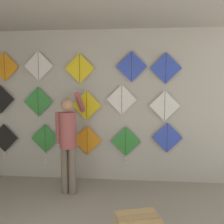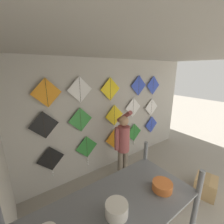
{
  "view_description": "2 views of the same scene",
  "coord_description": "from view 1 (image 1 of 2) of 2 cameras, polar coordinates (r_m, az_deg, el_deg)",
  "views": [
    {
      "loc": [
        0.95,
        -0.7,
        1.79
      ],
      "look_at": [
        0.55,
        3.58,
        1.33
      ],
      "focal_mm": 40.0,
      "sensor_mm": 36.0,
      "label": 1
    },
    {
      "loc": [
        -2.11,
        0.9,
        2.56
      ],
      "look_at": [
        -0.19,
        3.58,
        1.61
      ],
      "focal_mm": 24.0,
      "sensor_mm": 36.0,
      "label": 2
    }
  ],
  "objects": [
    {
      "name": "kite_10",
      "position": [
        5.15,
        -23.35,
        9.46
      ],
      "size": [
        0.55,
        0.01,
        0.55
      ],
      "color": "orange"
    },
    {
      "name": "kite_4",
      "position": [
        4.66,
        12.5,
        -5.75
      ],
      "size": [
        0.55,
        0.01,
        0.55
      ],
      "color": "blue"
    },
    {
      "name": "kite_14",
      "position": [
        4.56,
        12.2,
        9.77
      ],
      "size": [
        0.55,
        0.01,
        0.55
      ],
      "color": "blue"
    },
    {
      "name": "kite_7",
      "position": [
        4.62,
        -5.82,
        1.48
      ],
      "size": [
        0.55,
        0.01,
        0.55
      ],
      "color": "yellow"
    },
    {
      "name": "kite_3",
      "position": [
        4.64,
        3.14,
        -7.02
      ],
      "size": [
        0.55,
        0.04,
        0.69
      ],
      "color": "#338C38"
    },
    {
      "name": "kite_1",
      "position": [
        4.94,
        -15.02,
        -6.31
      ],
      "size": [
        0.55,
        0.04,
        0.76
      ],
      "color": "#338C38"
    },
    {
      "name": "kite_5",
      "position": [
        5.2,
        -24.18,
        2.69
      ],
      "size": [
        0.55,
        0.01,
        0.55
      ],
      "color": "black"
    },
    {
      "name": "kite_2",
      "position": [
        4.72,
        -5.69,
        -6.45
      ],
      "size": [
        0.55,
        0.01,
        0.55
      ],
      "color": "orange"
    },
    {
      "name": "kite_6",
      "position": [
        4.88,
        -16.52,
        2.3
      ],
      "size": [
        0.55,
        0.01,
        0.55
      ],
      "color": "#338C38"
    },
    {
      "name": "kite_12",
      "position": [
        4.65,
        -7.42,
        9.86
      ],
      "size": [
        0.55,
        0.01,
        0.55
      ],
      "color": "yellow"
    },
    {
      "name": "kite_9",
      "position": [
        4.57,
        11.96,
        1.4
      ],
      "size": [
        0.55,
        0.01,
        0.55
      ],
      "color": "white"
    },
    {
      "name": "kite_8",
      "position": [
        4.54,
        2.23,
        2.85
      ],
      "size": [
        0.55,
        0.01,
        0.55
      ],
      "color": "white"
    },
    {
      "name": "back_panel",
      "position": [
        4.72,
        -6.24,
        1.31
      ],
      "size": [
        5.4,
        0.06,
        2.8
      ],
      "primitive_type": "cube",
      "color": "#BCB7AD",
      "rests_on": "ground"
    },
    {
      "name": "kite_0",
      "position": [
        5.28,
        -23.4,
        -5.72
      ],
      "size": [
        0.55,
        0.04,
        0.69
      ],
      "color": "black"
    },
    {
      "name": "shopkeeper",
      "position": [
        4.16,
        -9.98,
        -5.59
      ],
      "size": [
        0.42,
        0.56,
        1.69
      ],
      "rotation": [
        0.0,
        0.0,
        -0.19
      ],
      "color": "#726656",
      "rests_on": "ground"
    },
    {
      "name": "kite_13",
      "position": [
        4.53,
        4.48,
        10.3
      ],
      "size": [
        0.55,
        0.01,
        0.55
      ],
      "color": "blue"
    },
    {
      "name": "kite_11",
      "position": [
        4.88,
        -16.46,
        10.04
      ],
      "size": [
        0.55,
        0.01,
        0.55
      ],
      "color": "white"
    }
  ]
}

